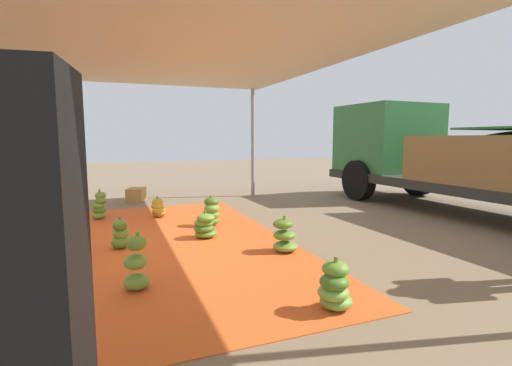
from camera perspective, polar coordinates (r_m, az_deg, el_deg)
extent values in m
plane|color=#7F6B51|center=(6.56, 9.00, -6.87)|extent=(40.00, 40.00, 0.00)
cube|color=#E05B23|center=(5.71, -18.38, -9.18)|extent=(6.12, 4.43, 0.01)
cylinder|color=#9EA0A5|center=(9.94, -0.50, 6.15)|extent=(0.10, 0.10, 2.84)
cube|color=beige|center=(5.65, -19.55, 20.05)|extent=(8.00, 7.00, 0.06)
cylinder|color=#4C422D|center=(7.73, -33.33, 13.84)|extent=(0.01, 0.01, 0.42)
ellipsoid|color=#75A83D|center=(7.69, -33.12, 10.82)|extent=(0.24, 0.24, 0.36)
cylinder|color=#4C422D|center=(6.82, -30.43, 15.58)|extent=(0.01, 0.01, 0.31)
ellipsoid|color=#518428|center=(6.77, -30.24, 12.64)|extent=(0.24, 0.24, 0.36)
ellipsoid|color=#996628|center=(7.55, -14.67, -4.52)|extent=(0.31, 0.31, 0.15)
ellipsoid|color=gold|center=(7.50, -14.72, -4.01)|extent=(0.27, 0.27, 0.15)
ellipsoid|color=gold|center=(7.49, -14.91, -3.44)|extent=(0.24, 0.24, 0.15)
ellipsoid|color=gold|center=(7.50, -14.89, -2.86)|extent=(0.30, 0.30, 0.15)
cylinder|color=olive|center=(7.47, -14.92, -2.42)|extent=(0.04, 0.04, 0.12)
ellipsoid|color=#6B9E38|center=(3.61, 12.18, -17.28)|extent=(0.41, 0.41, 0.14)
ellipsoid|color=#75A83D|center=(3.52, 11.76, -16.12)|extent=(0.33, 0.33, 0.14)
ellipsoid|color=#477523|center=(3.47, 11.92, -14.64)|extent=(0.36, 0.36, 0.14)
ellipsoid|color=#60932D|center=(3.48, 12.11, -12.77)|extent=(0.34, 0.34, 0.14)
cylinder|color=olive|center=(3.44, 12.16, -11.93)|extent=(0.04, 0.04, 0.12)
ellipsoid|color=#6B9E38|center=(8.17, -31.16, -4.53)|extent=(0.44, 0.44, 0.12)
ellipsoid|color=#60932D|center=(8.16, -31.05, -3.98)|extent=(0.43, 0.43, 0.12)
ellipsoid|color=#60932D|center=(8.13, -31.05, -3.47)|extent=(0.34, 0.34, 0.12)
ellipsoid|color=#60932D|center=(8.13, -31.12, -2.92)|extent=(0.37, 0.37, 0.12)
cylinder|color=olive|center=(8.13, -31.21, -2.50)|extent=(0.04, 0.04, 0.12)
ellipsoid|color=#6B9E38|center=(4.12, -17.85, -14.22)|extent=(0.28, 0.28, 0.16)
ellipsoid|color=#75A83D|center=(4.08, -18.02, -11.45)|extent=(0.31, 0.31, 0.16)
ellipsoid|color=#60932D|center=(4.02, -17.97, -8.77)|extent=(0.30, 0.30, 0.16)
cylinder|color=olive|center=(4.01, -17.74, -7.94)|extent=(0.04, 0.04, 0.12)
ellipsoid|color=#60932D|center=(5.89, -7.72, -7.65)|extent=(0.48, 0.48, 0.13)
ellipsoid|color=#477523|center=(5.87, -7.98, -6.89)|extent=(0.37, 0.37, 0.13)
ellipsoid|color=#60932D|center=(5.87, -8.04, -6.06)|extent=(0.42, 0.42, 0.13)
ellipsoid|color=#6B9E38|center=(5.81, -7.71, -5.34)|extent=(0.33, 0.33, 0.13)
cylinder|color=olive|center=(5.82, -7.84, -4.72)|extent=(0.04, 0.04, 0.12)
ellipsoid|color=#6B9E38|center=(7.75, -22.98, -4.59)|extent=(0.34, 0.34, 0.14)
ellipsoid|color=#518428|center=(7.75, -22.92, -3.87)|extent=(0.33, 0.33, 0.14)
ellipsoid|color=#75A83D|center=(7.73, -23.01, -3.19)|extent=(0.32, 0.32, 0.14)
ellipsoid|color=#60932D|center=(7.70, -22.72, -2.49)|extent=(0.26, 0.26, 0.14)
ellipsoid|color=#6B9E38|center=(7.70, -22.76, -1.77)|extent=(0.28, 0.28, 0.14)
cylinder|color=olive|center=(7.70, -22.92, -1.33)|extent=(0.04, 0.04, 0.12)
ellipsoid|color=#6B9E38|center=(5.17, 4.51, -9.68)|extent=(0.45, 0.45, 0.14)
ellipsoid|color=#60932D|center=(5.13, 4.37, -7.98)|extent=(0.36, 0.36, 0.14)
ellipsoid|color=#518428|center=(5.10, 4.16, -6.29)|extent=(0.33, 0.33, 0.14)
cylinder|color=olive|center=(5.06, 4.38, -5.68)|extent=(0.04, 0.04, 0.12)
ellipsoid|color=#6B9E38|center=(6.83, -32.01, -6.67)|extent=(0.34, 0.34, 0.13)
ellipsoid|color=#75A83D|center=(6.83, -32.10, -6.19)|extent=(0.32, 0.32, 0.13)
ellipsoid|color=#60932D|center=(6.81, -31.92, -5.72)|extent=(0.32, 0.32, 0.13)
ellipsoid|color=#60932D|center=(6.82, -32.26, -5.22)|extent=(0.24, 0.24, 0.13)
ellipsoid|color=#477523|center=(6.77, -32.00, -4.81)|extent=(0.24, 0.24, 0.13)
cylinder|color=olive|center=(6.78, -32.18, -4.28)|extent=(0.04, 0.04, 0.12)
ellipsoid|color=#60932D|center=(5.61, -20.17, -8.56)|extent=(0.33, 0.33, 0.17)
ellipsoid|color=#75A83D|center=(5.60, -20.03, -7.32)|extent=(0.31, 0.31, 0.17)
ellipsoid|color=#518428|center=(5.56, -20.17, -6.17)|extent=(0.21, 0.21, 0.17)
cylinder|color=olive|center=(5.57, -20.20, -5.52)|extent=(0.04, 0.04, 0.12)
ellipsoid|color=#6B9E38|center=(5.60, -28.76, -9.20)|extent=(0.32, 0.32, 0.14)
ellipsoid|color=#6B9E38|center=(5.57, -28.61, -8.16)|extent=(0.30, 0.30, 0.14)
ellipsoid|color=#477523|center=(5.57, -29.13, -7.06)|extent=(0.31, 0.31, 0.14)
ellipsoid|color=#6B9E38|center=(5.53, -28.72, -6.00)|extent=(0.22, 0.22, 0.14)
cylinder|color=olive|center=(5.50, -28.98, -5.44)|extent=(0.04, 0.04, 0.12)
ellipsoid|color=#75A83D|center=(5.31, -26.67, -9.96)|extent=(0.40, 0.40, 0.13)
ellipsoid|color=#6B9E38|center=(5.29, -26.28, -8.59)|extent=(0.40, 0.40, 0.13)
ellipsoid|color=#518428|center=(5.29, -26.52, -7.20)|extent=(0.28, 0.28, 0.13)
ellipsoid|color=#6B9E38|center=(5.24, -26.66, -5.91)|extent=(0.33, 0.33, 0.13)
cylinder|color=olive|center=(5.22, -26.61, -5.28)|extent=(0.04, 0.04, 0.12)
ellipsoid|color=#518428|center=(6.66, -7.07, -5.78)|extent=(0.41, 0.41, 0.17)
ellipsoid|color=#60932D|center=(6.61, -6.97, -4.88)|extent=(0.37, 0.37, 0.17)
ellipsoid|color=#6B9E38|center=(6.59, -6.83, -3.93)|extent=(0.29, 0.29, 0.17)
ellipsoid|color=#477523|center=(6.61, -6.84, -2.90)|extent=(0.31, 0.31, 0.17)
cylinder|color=olive|center=(6.58, -6.96, -2.43)|extent=(0.04, 0.04, 0.12)
cube|color=#2D2D2D|center=(8.73, 30.57, -0.32)|extent=(7.10, 2.45, 0.20)
cube|color=#2D6B33|center=(10.37, 19.51, 6.50)|extent=(2.04, 2.10, 1.70)
cube|color=#232D38|center=(11.12, 16.06, 8.37)|extent=(0.08, 1.77, 0.75)
cube|color=olive|center=(7.06, 34.47, 2.43)|extent=(4.36, 0.23, 0.90)
cylinder|color=black|center=(9.66, 15.44, 0.40)|extent=(1.01, 0.31, 1.00)
cylinder|color=black|center=(11.03, 23.62, 0.85)|extent=(1.01, 0.31, 1.00)
cube|color=black|center=(1.92, -32.62, -13.70)|extent=(0.53, 0.55, 0.56)
cube|color=black|center=(1.81, -33.88, 4.80)|extent=(0.53, 0.55, 0.66)
cube|color=#B78947|center=(9.65, -17.93, -1.73)|extent=(0.63, 0.53, 0.32)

